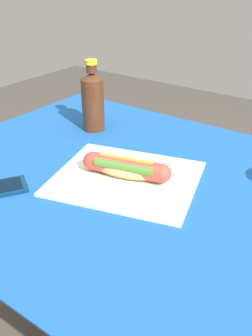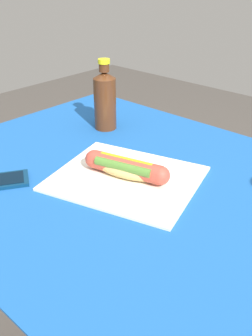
{
  "view_description": "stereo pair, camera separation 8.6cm",
  "coord_description": "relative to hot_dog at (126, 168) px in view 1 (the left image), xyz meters",
  "views": [
    {
      "loc": [
        -0.43,
        0.62,
        1.2
      ],
      "look_at": [
        0.01,
        0.01,
        0.79
      ],
      "focal_mm": 40.74,
      "sensor_mm": 36.0,
      "label": 1
    },
    {
      "loc": [
        -0.5,
        0.57,
        1.2
      ],
      "look_at": [
        0.01,
        0.01,
        0.79
      ],
      "focal_mm": 40.74,
      "sensor_mm": 36.0,
      "label": 2
    }
  ],
  "objects": [
    {
      "name": "dining_table",
      "position": [
        -0.01,
        -0.01,
        -0.18
      ],
      "size": [
        1.06,
        0.81,
        0.76
      ],
      "color": "brown",
      "rests_on": "ground"
    },
    {
      "name": "paper_wrapper",
      "position": [
        0.0,
        -0.0,
        -0.03
      ],
      "size": [
        0.38,
        0.35,
        0.01
      ],
      "primitive_type": "cube",
      "rotation": [
        0.0,
        0.0,
        0.28
      ],
      "color": "silver",
      "rests_on": "dining_table"
    },
    {
      "name": "hot_dog",
      "position": [
        0.0,
        0.0,
        0.0
      ],
      "size": [
        0.21,
        0.09,
        0.05
      ],
      "color": "#DBB26B",
      "rests_on": "paper_wrapper"
    },
    {
      "name": "soda_bottle",
      "position": [
        0.25,
        -0.19,
        0.06
      ],
      "size": [
        0.07,
        0.07,
        0.2
      ],
      "color": "#4C2814",
      "rests_on": "dining_table"
    }
  ]
}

